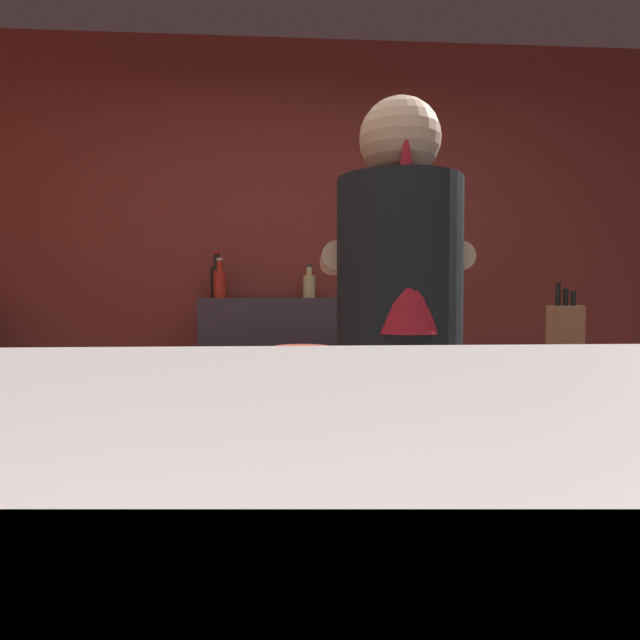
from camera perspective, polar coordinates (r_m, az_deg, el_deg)
wall_back at (r=3.44m, az=-2.10°, el=6.07°), size 5.20×0.10×2.70m
prep_counter at (r=2.09m, az=9.40°, el=-16.59°), size 2.10×0.60×0.90m
back_shelf at (r=3.20m, az=-5.36°, el=-7.83°), size 0.75×0.36×1.12m
bartender at (r=1.51m, az=8.23°, el=-3.78°), size 0.43×0.52×1.66m
knife_block at (r=2.09m, az=24.14°, el=-1.24°), size 0.10×0.08×0.28m
mixing_bowl at (r=1.98m, az=-1.94°, el=-3.50°), size 0.19×0.19×0.05m
chefs_knife at (r=1.98m, az=13.71°, el=-4.23°), size 0.24×0.05×0.01m
bottle_soy at (r=3.23m, az=-1.14°, el=3.65°), size 0.07×0.07×0.20m
bottle_vinegar at (r=3.12m, az=-10.37°, el=3.85°), size 0.07×0.07×0.22m
bottle_hot_sauce at (r=3.27m, az=-10.71°, el=4.09°), size 0.07×0.07×0.27m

